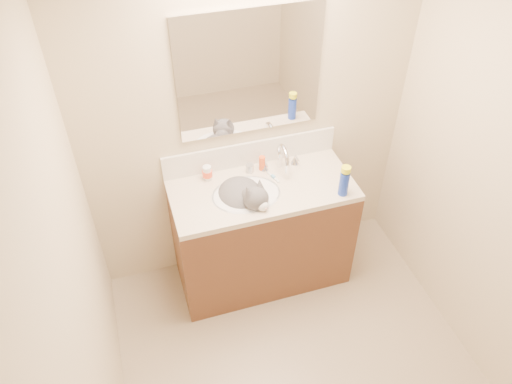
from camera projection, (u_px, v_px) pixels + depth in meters
room_shell at (334, 219)px, 2.12m from camera, size 2.24×2.54×2.52m
vanity_cabinet at (262, 236)px, 3.53m from camera, size 1.20×0.55×0.82m
counter_slab at (262, 190)px, 3.24m from camera, size 1.20×0.55×0.04m
basin at (246, 202)px, 3.23m from camera, size 0.45×0.36×0.14m
faucet at (282, 160)px, 3.31m from camera, size 0.28×0.20×0.21m
cat at (244, 198)px, 3.19m from camera, size 0.43×0.46×0.33m
backsplash at (251, 153)px, 3.36m from camera, size 1.20×0.02×0.18m
mirror at (250, 74)px, 2.97m from camera, size 0.90×0.02×0.80m
pill_bottle at (207, 173)px, 3.26m from camera, size 0.07×0.07×0.10m
pill_label at (207, 173)px, 3.26m from camera, size 0.09×0.09×0.04m
silver_jar at (250, 168)px, 3.33m from camera, size 0.06×0.06×0.06m
amber_bottle at (262, 163)px, 3.34m from camera, size 0.05×0.05×0.10m
toothbrush at (273, 177)px, 3.30m from camera, size 0.05×0.13×0.01m
toothbrush_head at (273, 177)px, 3.30m from camera, size 0.03×0.04×0.02m
spray_can at (344, 184)px, 3.13m from camera, size 0.08×0.08×0.17m
spray_cap at (346, 169)px, 3.05m from camera, size 0.08×0.08×0.04m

